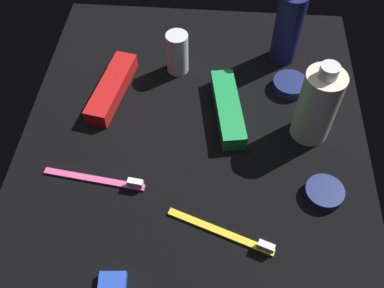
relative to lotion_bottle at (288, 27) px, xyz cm
name	(u,v)px	position (x,y,z in cm)	size (l,w,h in cm)	color
ground_plane	(192,156)	(27.03, -17.28, -8.58)	(84.00, 64.00, 1.20)	black
lotion_bottle	(288,27)	(0.00, 0.00, 0.00)	(5.57, 5.57, 18.25)	navy
bodywash_bottle	(317,105)	(20.28, 4.06, -0.46)	(6.91, 6.91, 16.71)	silver
deodorant_stick	(177,53)	(5.53, -21.93, -3.48)	(4.45, 4.45, 8.99)	silver
toothbrush_yellow	(227,233)	(42.32, -10.55, -7.37)	(7.10, 17.38, 2.10)	yellow
toothbrush_pink	(100,179)	(33.99, -32.59, -7.37)	(3.39, 18.01, 2.10)	#E55999
toothpaste_box_red	(112,88)	(13.49, -34.23, -6.38)	(17.60, 4.40, 3.20)	red
toothpaste_box_green	(228,108)	(17.06, -11.21, -6.38)	(17.60, 4.40, 3.20)	green
cream_tin_left	(324,193)	(33.84, 5.46, -7.10)	(6.52, 6.52, 1.75)	navy
cream_tin_right	(290,85)	(9.29, 1.10, -6.97)	(6.90, 6.90, 2.02)	navy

